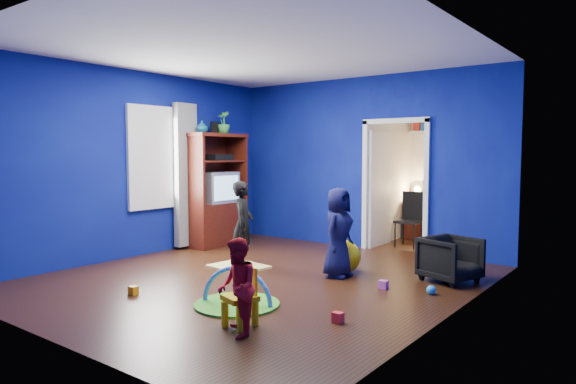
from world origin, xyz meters
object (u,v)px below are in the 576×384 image
Objects in this scene: crt_tv at (217,187)px; folding_chair at (409,221)px; toddler_red at (237,287)px; play_mat at (237,304)px; armchair at (450,259)px; vase at (202,127)px; child_navy at (338,232)px; kid_chair at (240,300)px; child_black at (243,224)px; tv_armoire at (215,190)px; hopper_ball at (345,257)px; study_desk at (430,220)px.

crt_tv is 3.38m from folding_chair.
play_mat is at bearing 173.96° from toddler_red.
vase reaches higher than armchair.
child_navy is 2.35× the size of kid_chair.
child_black is 1.75× the size of crt_tv.
tv_armoire reaches higher than toddler_red.
child_navy is at bearing -13.61° from crt_tv.
crt_tv is at bearing 82.41° from vase.
play_mat is 4.33m from folding_chair.
armchair is at bearing 16.35° from hopper_ball.
kid_chair is (0.33, -2.46, 0.03)m from hopper_ball.
folding_chair reaches higher than kid_chair.
child_black is at bearing -108.15° from study_desk.
child_black is 1.39× the size of study_desk.
tv_armoire is (0.00, 0.30, -1.09)m from vase.
tv_armoire is (-2.96, 0.71, 0.39)m from child_navy.
study_desk is at bearing 45.19° from tv_armoire.
crt_tv is at bearing 138.12° from play_mat.
kid_chair is at bearing 167.79° from toddler_red.
child_navy is 1.68× the size of crt_tv.
tv_armoire is 4.42m from kid_chair.
toddler_red is 1.75× the size of kid_chair.
hopper_ball is 0.50× the size of study_desk.
toddler_red is (1.84, -2.12, -0.17)m from child_black.
child_black is 3.13m from folding_chair.
kid_chair is (3.20, -2.91, -0.77)m from crt_tv.
tv_armoire is (-1.55, 1.00, 0.37)m from child_black.
child_black reaches higher than play_mat.
vase is at bearing 142.22° from play_mat.
play_mat is (1.22, -1.45, -0.60)m from child_black.
folding_chair is (0.04, 4.31, 0.45)m from play_mat.
child_black is at bearing 171.91° from toddler_red.
tv_armoire reaches higher than kid_chair.
folding_chair reaches higher than toddler_red.
folding_chair is at bearing 33.98° from crt_tv.
armchair is 4.25m from crt_tv.
vase is at bearing -178.75° from toddler_red.
kid_chair is at bearing -84.79° from folding_chair.
tv_armoire is 3.41m from folding_chair.
vase is 4.53m from study_desk.
vase is 0.23× the size of play_mat.
armchair is at bearing -101.81° from child_black.
play_mat is at bearing -170.93° from child_black.
vase reaches higher than toddler_red.
play_mat is at bearing -94.04° from hopper_ball.
child_black is at bearing -33.39° from crt_tv.
child_black is 4.03m from study_desk.
child_black reaches higher than study_desk.
child_navy is 3.54m from study_desk.
armchair is 1.42× the size of hopper_ball.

